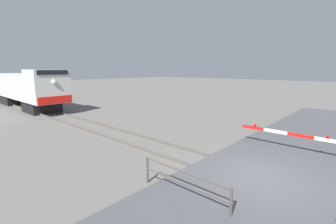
# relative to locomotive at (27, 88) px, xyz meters

# --- Properties ---
(ground_plane) EXTENTS (160.00, 160.00, 0.00)m
(ground_plane) POSITION_rel_locomotive_xyz_m (0.00, -23.87, -2.05)
(ground_plane) COLOR #605E59
(rail_track_left) EXTENTS (0.08, 80.00, 0.15)m
(rail_track_left) POSITION_rel_locomotive_xyz_m (-0.72, -23.87, -1.97)
(rail_track_left) COLOR #59544C
(rail_track_left) RESTS_ON ground_plane
(rail_track_right) EXTENTS (0.08, 80.00, 0.15)m
(rail_track_right) POSITION_rel_locomotive_xyz_m (0.72, -23.87, -1.97)
(rail_track_right) COLOR #59544C
(rail_track_right) RESTS_ON ground_plane
(road_surface) EXTENTS (36.00, 4.81, 0.15)m
(road_surface) POSITION_rel_locomotive_xyz_m (0.00, -23.87, -1.97)
(road_surface) COLOR #47474C
(road_surface) RESTS_ON ground_plane
(locomotive) EXTENTS (2.90, 14.27, 3.90)m
(locomotive) POSITION_rel_locomotive_xyz_m (0.00, 0.00, 0.00)
(locomotive) COLOR black
(locomotive) RESTS_ON ground_plane
(guard_railing) EXTENTS (0.08, 3.25, 0.95)m
(guard_railing) POSITION_rel_locomotive_xyz_m (-2.77, -22.63, -1.42)
(guard_railing) COLOR #4C4742
(guard_railing) RESTS_ON ground_plane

